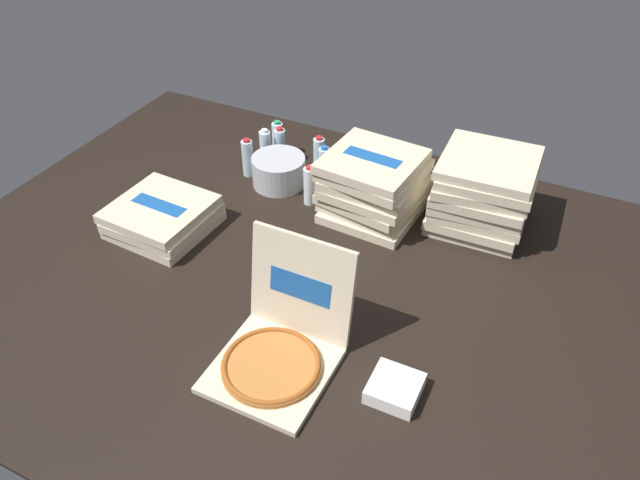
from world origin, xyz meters
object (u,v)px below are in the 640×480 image
water_bottle_2 (280,146)px  water_bottle_4 (278,140)px  pizza_stack_right_near (162,217)px  open_pizza_box (280,344)px  napkin_pile (395,388)px  ice_bucket (279,171)px  water_bottle_3 (265,148)px  water_bottle_5 (248,158)px  pizza_stack_left_far (483,193)px  pizza_stack_right_mid (374,186)px  water_bottle_6 (324,165)px  water_bottle_1 (310,186)px  water_bottle_0 (319,156)px

water_bottle_2 → water_bottle_4: size_ratio=1.00×
pizza_stack_right_near → water_bottle_2: bearing=74.9°
open_pizza_box → napkin_pile: (0.43, 0.04, -0.05)m
ice_bucket → water_bottle_3: bearing=139.5°
water_bottle_4 → water_bottle_5: bearing=-101.3°
pizza_stack_left_far → napkin_pile: pizza_stack_left_far is taller
open_pizza_box → ice_bucket: bearing=119.5°
ice_bucket → water_bottle_3: (-0.15, 0.13, 0.02)m
pizza_stack_right_mid → water_bottle_6: size_ratio=2.26×
water_bottle_4 → water_bottle_6: same height
pizza_stack_right_mid → water_bottle_2: (-0.62, 0.20, -0.05)m
pizza_stack_right_near → water_bottle_2: water_bottle_2 is taller
water_bottle_1 → ice_bucket: bearing=159.4°
water_bottle_6 → pizza_stack_left_far: bearing=0.2°
water_bottle_3 → water_bottle_6: bearing=-2.7°
water_bottle_1 → water_bottle_6: size_ratio=1.00×
pizza_stack_right_near → pizza_stack_right_mid: bearing=33.7°
pizza_stack_left_far → water_bottle_4: size_ratio=2.20×
pizza_stack_left_far → water_bottle_1: 0.81m
water_bottle_2 → pizza_stack_right_near: bearing=-105.1°
water_bottle_0 → water_bottle_1: size_ratio=1.00×
water_bottle_2 → water_bottle_5: (-0.09, -0.18, 0.00)m
water_bottle_0 → pizza_stack_right_mid: bearing=-28.3°
pizza_stack_right_near → water_bottle_4: (0.16, 0.80, 0.03)m
ice_bucket → water_bottle_2: size_ratio=1.29×
water_bottle_5 → water_bottle_6: bearing=15.8°
water_bottle_4 → pizza_stack_right_near: bearing=-101.1°
water_bottle_1 → water_bottle_4: 0.48m
water_bottle_3 → water_bottle_6: 0.35m
water_bottle_3 → water_bottle_2: bearing=40.6°
ice_bucket → water_bottle_1: 0.23m
pizza_stack_right_near → napkin_pile: size_ratio=2.52×
water_bottle_0 → water_bottle_6: size_ratio=1.00×
water_bottle_2 → napkin_pile: size_ratio=1.20×
water_bottle_2 → water_bottle_4: same height
water_bottle_1 → napkin_pile: size_ratio=1.20×
napkin_pile → pizza_stack_right_near: bearing=162.6°
pizza_stack_left_far → ice_bucket: size_ratio=1.71×
water_bottle_5 → napkin_pile: (1.19, -0.98, -0.07)m
water_bottle_4 → water_bottle_1: bearing=-41.8°
pizza_stack_right_mid → water_bottle_4: pizza_stack_right_mid is taller
pizza_stack_left_far → water_bottle_5: pizza_stack_left_far is taller
open_pizza_box → pizza_stack_left_far: bearing=69.4°
pizza_stack_right_near → open_pizza_box: bearing=-27.3°
pizza_stack_left_far → water_bottle_5: (-1.18, -0.11, -0.08)m
pizza_stack_left_far → water_bottle_6: size_ratio=2.20×
ice_bucket → water_bottle_5: water_bottle_5 is taller
pizza_stack_left_far → water_bottle_2: (-1.09, 0.07, -0.08)m
pizza_stack_left_far → water_bottle_1: pizza_stack_left_far is taller
water_bottle_2 → pizza_stack_right_mid: bearing=-18.2°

